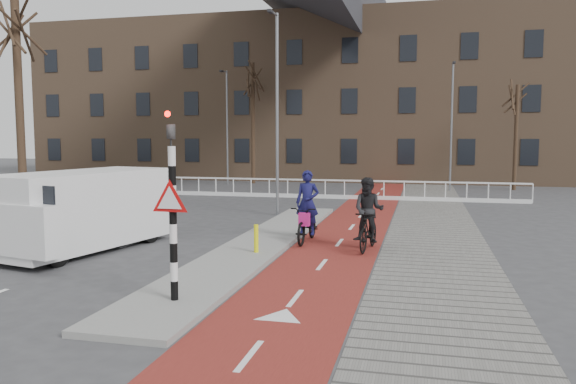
# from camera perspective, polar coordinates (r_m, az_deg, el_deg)

# --- Properties ---
(ground) EXTENTS (120.00, 120.00, 0.00)m
(ground) POSITION_cam_1_polar(r_m,az_deg,el_deg) (12.55, -5.01, -9.03)
(ground) COLOR #38383A
(ground) RESTS_ON ground
(bike_lane) EXTENTS (2.50, 60.00, 0.01)m
(bike_lane) POSITION_cam_1_polar(r_m,az_deg,el_deg) (21.87, 7.14, -2.75)
(bike_lane) COLOR maroon
(bike_lane) RESTS_ON ground
(sidewalk) EXTENTS (3.00, 60.00, 0.01)m
(sidewalk) POSITION_cam_1_polar(r_m,az_deg,el_deg) (21.74, 14.50, -2.93)
(sidewalk) COLOR slate
(sidewalk) RESTS_ON ground
(curb_island) EXTENTS (1.80, 16.00, 0.12)m
(curb_island) POSITION_cam_1_polar(r_m,az_deg,el_deg) (16.47, -2.89, -5.28)
(curb_island) COLOR gray
(curb_island) RESTS_ON ground
(traffic_signal) EXTENTS (0.80, 0.80, 3.68)m
(traffic_signal) POSITION_cam_1_polar(r_m,az_deg,el_deg) (10.56, -11.69, -0.91)
(traffic_signal) COLOR black
(traffic_signal) RESTS_ON curb_island
(bollard) EXTENTS (0.12, 0.12, 0.74)m
(bollard) POSITION_cam_1_polar(r_m,az_deg,el_deg) (14.92, -3.25, -4.73)
(bollard) COLOR yellow
(bollard) RESTS_ON curb_island
(cyclist_near) EXTENTS (0.81, 2.13, 2.17)m
(cyclist_near) POSITION_cam_1_polar(r_m,az_deg,el_deg) (16.85, 1.98, -2.68)
(cyclist_near) COLOR black
(cyclist_near) RESTS_ON bike_lane
(cyclist_far) EXTENTS (0.96, 1.97, 2.04)m
(cyclist_far) POSITION_cam_1_polar(r_m,az_deg,el_deg) (15.77, 8.18, -2.88)
(cyclist_far) COLOR black
(cyclist_far) RESTS_ON bike_lane
(van) EXTENTS (3.07, 5.47, 2.22)m
(van) POSITION_cam_1_polar(r_m,az_deg,el_deg) (16.60, -20.20, -1.65)
(van) COLOR silver
(van) RESTS_ON ground
(railing) EXTENTS (28.00, 0.10, 0.99)m
(railing) POSITION_cam_1_polar(r_m,az_deg,el_deg) (30.00, -3.76, 0.12)
(railing) COLOR silver
(railing) RESTS_ON ground
(townhouse_row) EXTENTS (46.00, 10.00, 15.90)m
(townhouse_row) POSITION_cam_1_polar(r_m,az_deg,el_deg) (44.29, 4.61, 11.61)
(townhouse_row) COLOR #7F6047
(townhouse_row) RESTS_ON ground
(tree_left) EXTENTS (0.31, 0.31, 8.70)m
(tree_left) POSITION_cam_1_polar(r_m,az_deg,el_deg) (23.67, -25.63, 7.92)
(tree_left) COLOR black
(tree_left) RESTS_ON ground
(tree_mid) EXTENTS (0.26, 0.26, 8.16)m
(tree_mid) POSITION_cam_1_polar(r_m,az_deg,el_deg) (38.53, -3.58, 6.96)
(tree_mid) COLOR black
(tree_mid) RESTS_ON ground
(tree_right) EXTENTS (0.23, 0.23, 6.24)m
(tree_right) POSITION_cam_1_polar(r_m,az_deg,el_deg) (36.15, 22.13, 5.13)
(tree_right) COLOR black
(tree_right) RESTS_ON ground
(streetlight_near) EXTENTS (0.12, 0.12, 8.02)m
(streetlight_near) POSITION_cam_1_polar(r_m,az_deg,el_deg) (22.61, -1.10, 7.75)
(streetlight_near) COLOR slate
(streetlight_near) RESTS_ON ground
(streetlight_left) EXTENTS (0.12, 0.12, 7.52)m
(streetlight_left) POSITION_cam_1_polar(r_m,az_deg,el_deg) (37.70, -6.19, 6.47)
(streetlight_left) COLOR slate
(streetlight_left) RESTS_ON ground
(streetlight_right) EXTENTS (0.12, 0.12, 7.49)m
(streetlight_right) POSITION_cam_1_polar(r_m,az_deg,el_deg) (34.41, 16.27, 6.35)
(streetlight_right) COLOR slate
(streetlight_right) RESTS_ON ground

